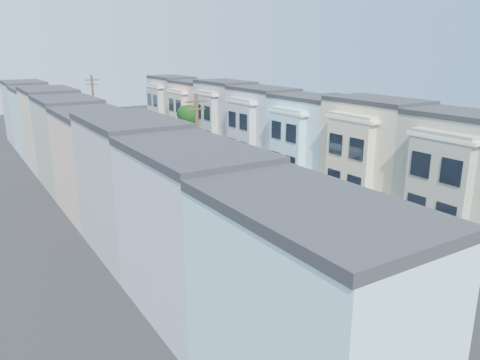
% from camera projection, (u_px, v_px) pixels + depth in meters
% --- Properties ---
extents(ground, '(160.00, 160.00, 0.00)m').
position_uv_depth(ground, '(285.00, 226.00, 35.65)').
color(ground, black).
rests_on(ground, ground).
extents(road_slab, '(12.00, 70.00, 0.02)m').
position_uv_depth(road_slab, '(196.00, 180.00, 47.88)').
color(road_slab, black).
rests_on(road_slab, ground).
extents(curb_left, '(0.30, 70.00, 0.15)m').
position_uv_depth(curb_left, '(140.00, 189.00, 44.78)').
color(curb_left, gray).
rests_on(curb_left, ground).
extents(curb_right, '(0.30, 70.00, 0.15)m').
position_uv_depth(curb_right, '(246.00, 172.00, 50.95)').
color(curb_right, gray).
rests_on(curb_right, ground).
extents(sidewalk_left, '(2.60, 70.00, 0.15)m').
position_uv_depth(sidewalk_left, '(126.00, 191.00, 44.11)').
color(sidewalk_left, gray).
rests_on(sidewalk_left, ground).
extents(sidewalk_right, '(2.60, 70.00, 0.15)m').
position_uv_depth(sidewalk_right, '(256.00, 170.00, 51.61)').
color(sidewalk_right, gray).
rests_on(sidewalk_right, ground).
extents(centerline, '(0.12, 70.00, 0.01)m').
position_uv_depth(centerline, '(196.00, 180.00, 47.88)').
color(centerline, gold).
rests_on(centerline, ground).
extents(townhouse_row_left, '(5.00, 70.00, 8.50)m').
position_uv_depth(townhouse_row_left, '(86.00, 198.00, 42.19)').
color(townhouse_row_left, '#A6DAE5').
rests_on(townhouse_row_left, ground).
extents(townhouse_row_right, '(5.00, 70.00, 8.50)m').
position_uv_depth(townhouse_row_right, '(283.00, 166.00, 53.57)').
color(townhouse_row_right, '#A6DAE5').
rests_on(townhouse_row_right, ground).
extents(tree_a, '(4.70, 4.70, 7.06)m').
position_uv_depth(tree_a, '(367.00, 252.00, 19.91)').
color(tree_a, black).
rests_on(tree_a, ground).
extents(tree_b, '(4.70, 4.70, 7.34)m').
position_uv_depth(tree_b, '(240.00, 188.00, 28.16)').
color(tree_b, black).
rests_on(tree_b, ground).
extents(tree_c, '(4.37, 4.37, 7.09)m').
position_uv_depth(tree_c, '(168.00, 156.00, 36.90)').
color(tree_c, black).
rests_on(tree_c, ground).
extents(tree_d, '(4.70, 4.70, 7.39)m').
position_uv_depth(tree_d, '(128.00, 135.00, 44.73)').
color(tree_d, black).
rests_on(tree_d, ground).
extents(tree_e, '(4.70, 4.70, 7.50)m').
position_uv_depth(tree_e, '(88.00, 116.00, 56.43)').
color(tree_e, black).
rests_on(tree_e, ground).
extents(tree_far_r, '(3.10, 3.10, 5.72)m').
position_uv_depth(tree_far_r, '(189.00, 117.00, 63.03)').
color(tree_far_r, black).
rests_on(tree_far_r, ground).
extents(utility_pole_near, '(1.60, 0.26, 10.00)m').
position_uv_depth(utility_pole_near, '(198.00, 166.00, 32.66)').
color(utility_pole_near, '#42301E').
rests_on(utility_pole_near, ground).
extents(utility_pole_far, '(1.60, 0.26, 10.00)m').
position_uv_depth(utility_pole_far, '(95.00, 119.00, 53.87)').
color(utility_pole_far, '#42301E').
rests_on(utility_pole_far, ground).
extents(fedex_truck, '(2.47, 6.42, 3.08)m').
position_uv_depth(fedex_truck, '(239.00, 173.00, 44.12)').
color(fedex_truck, white).
rests_on(fedex_truck, ground).
extents(lead_sedan, '(2.12, 4.77, 1.54)m').
position_uv_depth(lead_sedan, '(204.00, 164.00, 51.39)').
color(lead_sedan, black).
rests_on(lead_sedan, ground).
extents(parked_left_a, '(1.70, 3.95, 1.28)m').
position_uv_depth(parked_left_a, '(427.00, 353.00, 19.75)').
color(parked_left_a, black).
rests_on(parked_left_a, ground).
extents(parked_left_b, '(1.91, 4.77, 1.54)m').
position_uv_depth(parked_left_b, '(282.00, 261.00, 28.02)').
color(parked_left_b, black).
rests_on(parked_left_b, ground).
extents(parked_left_c, '(1.67, 3.88, 1.23)m').
position_uv_depth(parked_left_c, '(221.00, 226.00, 34.00)').
color(parked_left_c, '#9EA4A9').
rests_on(parked_left_c, ground).
extents(parked_left_d, '(1.74, 4.04, 1.28)m').
position_uv_depth(parked_left_d, '(167.00, 191.00, 42.08)').
color(parked_left_d, black).
rests_on(parked_left_d, ground).
extents(parked_right_a, '(2.22, 4.55, 1.25)m').
position_uv_depth(parked_right_a, '(404.00, 235.00, 32.25)').
color(parked_right_a, '#535B61').
rests_on(parked_right_a, ground).
extents(parked_right_b, '(1.47, 3.92, 1.29)m').
position_uv_depth(parked_right_b, '(334.00, 207.00, 37.94)').
color(parked_right_b, silver).
rests_on(parked_right_b, ground).
extents(parked_right_c, '(2.59, 4.84, 1.29)m').
position_uv_depth(parked_right_c, '(220.00, 161.00, 53.15)').
color(parked_right_c, black).
rests_on(parked_right_c, ground).
extents(parked_right_d, '(1.73, 4.05, 1.29)m').
position_uv_depth(parked_right_d, '(188.00, 148.00, 60.04)').
color(parked_right_d, black).
rests_on(parked_right_d, ground).
extents(motorcycle, '(0.26, 1.90, 0.75)m').
position_uv_depth(motorcycle, '(465.00, 261.00, 28.81)').
color(motorcycle, black).
rests_on(motorcycle, ground).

